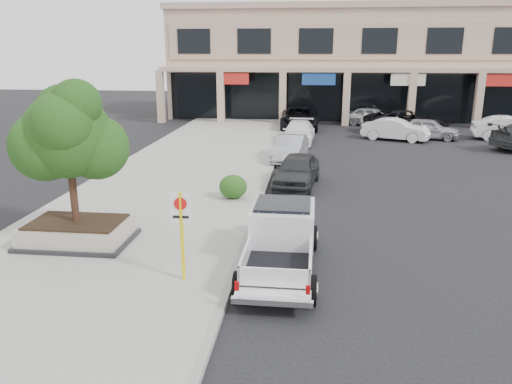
{
  "coord_description": "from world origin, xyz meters",
  "views": [
    {
      "loc": [
        0.39,
        -13.15,
        5.76
      ],
      "look_at": [
        -1.26,
        1.5,
        1.56
      ],
      "focal_mm": 35.0,
      "sensor_mm": 36.0,
      "label": 1
    }
  ],
  "objects_px": {
    "lot_car_f": "(511,129)",
    "curb_car_c": "(299,132)",
    "lot_car_a": "(428,129)",
    "curb_car_d": "(299,118)",
    "lot_car_b": "(396,129)",
    "curb_car_a": "(297,170)",
    "planter": "(78,232)",
    "pickup_truck": "(280,243)",
    "lot_car_e": "(372,117)",
    "no_parking_sign": "(182,224)",
    "lot_car_d": "(406,121)",
    "curb_car_b": "(290,149)",
    "planter_tree": "(74,135)"
  },
  "relations": [
    {
      "from": "lot_car_b",
      "to": "lot_car_f",
      "type": "bearing_deg",
      "value": -62.78
    },
    {
      "from": "curb_car_c",
      "to": "lot_car_b",
      "type": "xyz_separation_m",
      "value": [
        6.37,
        1.71,
        0.03
      ]
    },
    {
      "from": "lot_car_b",
      "to": "planter",
      "type": "bearing_deg",
      "value": 169.28
    },
    {
      "from": "planter",
      "to": "pickup_truck",
      "type": "xyz_separation_m",
      "value": [
        6.21,
        -1.08,
        0.35
      ]
    },
    {
      "from": "curb_car_a",
      "to": "curb_car_b",
      "type": "relative_size",
      "value": 1.01
    },
    {
      "from": "pickup_truck",
      "to": "curb_car_b",
      "type": "bearing_deg",
      "value": 91.97
    },
    {
      "from": "no_parking_sign",
      "to": "curb_car_b",
      "type": "height_order",
      "value": "no_parking_sign"
    },
    {
      "from": "planter",
      "to": "curb_car_a",
      "type": "bearing_deg",
      "value": 50.88
    },
    {
      "from": "curb_car_a",
      "to": "curb_car_c",
      "type": "distance_m",
      "value": 10.71
    },
    {
      "from": "lot_car_d",
      "to": "lot_car_f",
      "type": "distance_m",
      "value": 6.82
    },
    {
      "from": "lot_car_b",
      "to": "lot_car_d",
      "type": "relative_size",
      "value": 0.73
    },
    {
      "from": "no_parking_sign",
      "to": "lot_car_a",
      "type": "distance_m",
      "value": 25.64
    },
    {
      "from": "curb_car_a",
      "to": "lot_car_a",
      "type": "xyz_separation_m",
      "value": [
        8.37,
        13.22,
        -0.02
      ]
    },
    {
      "from": "lot_car_d",
      "to": "planter",
      "type": "bearing_deg",
      "value": 140.22
    },
    {
      "from": "planter_tree",
      "to": "lot_car_b",
      "type": "height_order",
      "value": "planter_tree"
    },
    {
      "from": "lot_car_b",
      "to": "lot_car_f",
      "type": "height_order",
      "value": "lot_car_f"
    },
    {
      "from": "curb_car_a",
      "to": "curb_car_d",
      "type": "height_order",
      "value": "curb_car_d"
    },
    {
      "from": "lot_car_b",
      "to": "lot_car_f",
      "type": "xyz_separation_m",
      "value": [
        7.56,
        0.83,
        0.07
      ]
    },
    {
      "from": "curb_car_c",
      "to": "lot_car_a",
      "type": "relative_size",
      "value": 1.17
    },
    {
      "from": "curb_car_b",
      "to": "curb_car_d",
      "type": "height_order",
      "value": "curb_car_d"
    },
    {
      "from": "curb_car_b",
      "to": "curb_car_c",
      "type": "distance_m",
      "value": 5.58
    },
    {
      "from": "planter_tree",
      "to": "curb_car_d",
      "type": "distance_m",
      "value": 25.12
    },
    {
      "from": "pickup_truck",
      "to": "lot_car_f",
      "type": "xyz_separation_m",
      "value": [
        13.81,
        22.15,
        -0.05
      ]
    },
    {
      "from": "pickup_truck",
      "to": "curb_car_c",
      "type": "bearing_deg",
      "value": 90.7
    },
    {
      "from": "planter_tree",
      "to": "lot_car_b",
      "type": "relative_size",
      "value": 0.92
    },
    {
      "from": "planter_tree",
      "to": "lot_car_b",
      "type": "xyz_separation_m",
      "value": [
        12.33,
        20.09,
        -2.7
      ]
    },
    {
      "from": "planter",
      "to": "curb_car_d",
      "type": "relative_size",
      "value": 0.54
    },
    {
      "from": "no_parking_sign",
      "to": "planter",
      "type": "bearing_deg",
      "value": 150.7
    },
    {
      "from": "lot_car_b",
      "to": "curb_car_d",
      "type": "bearing_deg",
      "value": 77.99
    },
    {
      "from": "curb_car_c",
      "to": "curb_car_d",
      "type": "relative_size",
      "value": 0.81
    },
    {
      "from": "curb_car_a",
      "to": "curb_car_d",
      "type": "distance_m",
      "value": 16.64
    },
    {
      "from": "curb_car_a",
      "to": "lot_car_b",
      "type": "xyz_separation_m",
      "value": [
        6.11,
        12.42,
        0.01
      ]
    },
    {
      "from": "lot_car_d",
      "to": "lot_car_f",
      "type": "xyz_separation_m",
      "value": [
        6.29,
        -2.63,
        -0.04
      ]
    },
    {
      "from": "planter",
      "to": "lot_car_e",
      "type": "xyz_separation_m",
      "value": [
        11.61,
        26.68,
        0.26
      ]
    },
    {
      "from": "curb_car_a",
      "to": "curb_car_d",
      "type": "bearing_deg",
      "value": 98.95
    },
    {
      "from": "planter",
      "to": "lot_car_f",
      "type": "height_order",
      "value": "lot_car_f"
    },
    {
      "from": "lot_car_a",
      "to": "lot_car_f",
      "type": "xyz_separation_m",
      "value": [
        5.3,
        0.04,
        0.09
      ]
    },
    {
      "from": "lot_car_d",
      "to": "lot_car_a",
      "type": "bearing_deg",
      "value": -169.33
    },
    {
      "from": "pickup_truck",
      "to": "curb_car_d",
      "type": "distance_m",
      "value": 25.53
    },
    {
      "from": "curb_car_c",
      "to": "lot_car_a",
      "type": "distance_m",
      "value": 8.99
    },
    {
      "from": "pickup_truck",
      "to": "curb_car_c",
      "type": "xyz_separation_m",
      "value": [
        -0.11,
        19.6,
        -0.14
      ]
    },
    {
      "from": "lot_car_d",
      "to": "lot_car_f",
      "type": "height_order",
      "value": "lot_car_d"
    },
    {
      "from": "curb_car_a",
      "to": "lot_car_f",
      "type": "height_order",
      "value": "lot_car_f"
    },
    {
      "from": "lot_car_f",
      "to": "curb_car_c",
      "type": "bearing_deg",
      "value": 108.9
    },
    {
      "from": "curb_car_c",
      "to": "curb_car_d",
      "type": "bearing_deg",
      "value": 94.58
    },
    {
      "from": "planter",
      "to": "lot_car_d",
      "type": "height_order",
      "value": "lot_car_d"
    },
    {
      "from": "curb_car_c",
      "to": "lot_car_f",
      "type": "xyz_separation_m",
      "value": [
        13.92,
        2.55,
        0.1
      ]
    },
    {
      "from": "lot_car_d",
      "to": "lot_car_e",
      "type": "relative_size",
      "value": 1.38
    },
    {
      "from": "pickup_truck",
      "to": "lot_car_e",
      "type": "distance_m",
      "value": 28.28
    },
    {
      "from": "curb_car_d",
      "to": "lot_car_a",
      "type": "relative_size",
      "value": 1.45
    }
  ]
}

